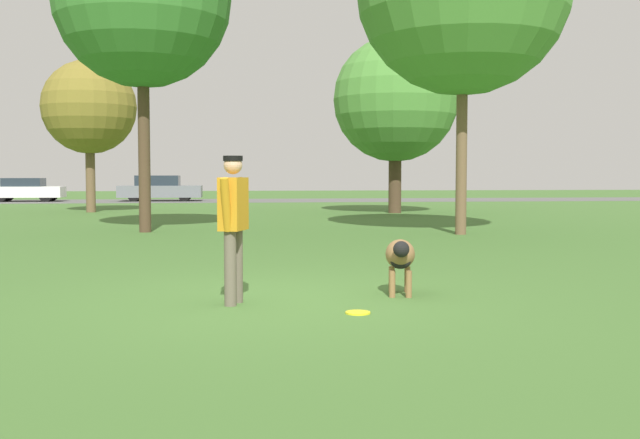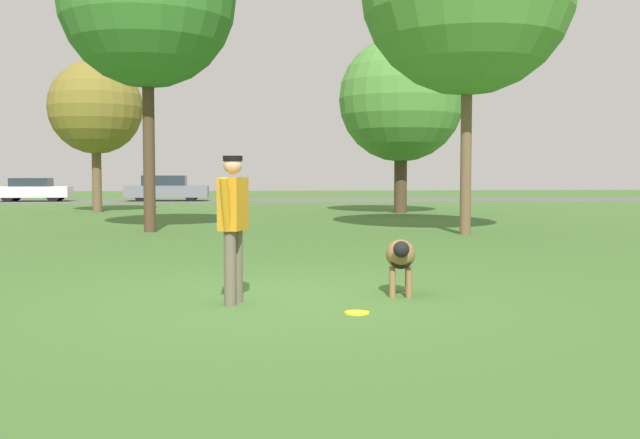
% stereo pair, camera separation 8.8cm
% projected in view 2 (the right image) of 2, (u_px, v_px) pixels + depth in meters
% --- Properties ---
extents(ground_plane, '(120.00, 120.00, 0.00)m').
position_uv_depth(ground_plane, '(273.00, 301.00, 8.31)').
color(ground_plane, '#426B2D').
extents(far_road_strip, '(120.00, 6.00, 0.01)m').
position_uv_depth(far_road_strip, '(241.00, 201.00, 41.16)').
color(far_road_strip, '#5B5B59').
rests_on(far_road_strip, ground_plane).
extents(person, '(0.34, 0.66, 1.61)m').
position_uv_depth(person, '(233.00, 217.00, 8.05)').
color(person, '#665B4C').
rests_on(person, ground_plane).
extents(dog, '(0.46, 0.97, 0.66)m').
position_uv_depth(dog, '(401.00, 256.00, 8.65)').
color(dog, olive).
rests_on(dog, ground_plane).
extents(frisbee, '(0.26, 0.26, 0.02)m').
position_uv_depth(frisbee, '(357.00, 313.00, 7.54)').
color(frisbee, yellow).
rests_on(frisbee, ground_plane).
extents(tree_far_left, '(3.51, 3.51, 5.72)m').
position_uv_depth(tree_far_left, '(96.00, 108.00, 28.18)').
color(tree_far_left, brown).
rests_on(tree_far_left, ground_plane).
extents(tree_far_right, '(4.59, 4.59, 6.49)m').
position_uv_depth(tree_far_right, '(401.00, 100.00, 27.47)').
color(tree_far_right, '#4C3826').
rests_on(tree_far_right, ground_plane).
extents(parked_car_white, '(3.84, 1.85, 1.25)m').
position_uv_depth(parked_car_white, '(33.00, 190.00, 39.85)').
color(parked_car_white, white).
rests_on(parked_car_white, ground_plane).
extents(parked_car_grey, '(4.45, 1.90, 1.39)m').
position_uv_depth(parked_car_grey, '(166.00, 189.00, 40.53)').
color(parked_car_grey, slate).
rests_on(parked_car_grey, ground_plane).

